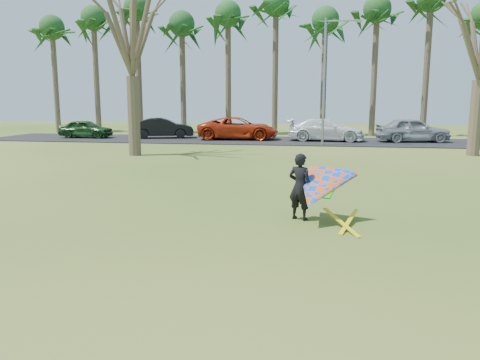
% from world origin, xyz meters
% --- Properties ---
extents(ground, '(100.00, 100.00, 0.00)m').
position_xyz_m(ground, '(0.00, 0.00, 0.00)').
color(ground, '#1D4D10').
rests_on(ground, ground).
extents(parking_strip, '(46.00, 7.00, 0.06)m').
position_xyz_m(parking_strip, '(0.00, 25.00, 0.03)').
color(parking_strip, black).
rests_on(parking_strip, ground).
extents(palm_0, '(4.84, 4.84, 10.84)m').
position_xyz_m(palm_0, '(-22.00, 31.00, 9.17)').
color(palm_0, brown).
rests_on(palm_0, ground).
extents(palm_1, '(4.84, 4.84, 11.54)m').
position_xyz_m(palm_1, '(-18.00, 31.00, 9.85)').
color(palm_1, '#47372B').
rests_on(palm_1, ground).
extents(palm_2, '(4.84, 4.84, 12.24)m').
position_xyz_m(palm_2, '(-14.00, 31.00, 10.52)').
color(palm_2, '#4E3F2F').
rests_on(palm_2, ground).
extents(palm_3, '(4.84, 4.84, 10.84)m').
position_xyz_m(palm_3, '(-10.00, 31.00, 9.17)').
color(palm_3, '#49392C').
rests_on(palm_3, ground).
extents(palm_4, '(4.84, 4.84, 11.54)m').
position_xyz_m(palm_4, '(-6.00, 31.00, 9.85)').
color(palm_4, brown).
rests_on(palm_4, ground).
extents(palm_5, '(4.84, 4.84, 12.24)m').
position_xyz_m(palm_5, '(-2.00, 31.00, 10.52)').
color(palm_5, '#4E3D2E').
rests_on(palm_5, ground).
extents(palm_6, '(4.84, 4.84, 10.84)m').
position_xyz_m(palm_6, '(2.00, 31.00, 9.17)').
color(palm_6, '#4F3C2F').
rests_on(palm_6, ground).
extents(palm_7, '(4.84, 4.84, 11.54)m').
position_xyz_m(palm_7, '(6.00, 31.00, 9.85)').
color(palm_7, '#47372A').
rests_on(palm_7, ground).
extents(palm_8, '(4.84, 4.84, 12.24)m').
position_xyz_m(palm_8, '(10.00, 31.00, 10.52)').
color(palm_8, '#48392B').
rests_on(palm_8, ground).
extents(bare_tree_left, '(6.60, 6.60, 9.70)m').
position_xyz_m(bare_tree_left, '(-8.00, 15.00, 6.92)').
color(bare_tree_left, brown).
rests_on(bare_tree_left, ground).
extents(streetlight, '(2.28, 0.18, 8.00)m').
position_xyz_m(streetlight, '(2.16, 22.00, 4.46)').
color(streetlight, gray).
rests_on(streetlight, ground).
extents(car_0, '(4.09, 1.73, 1.38)m').
position_xyz_m(car_0, '(-15.97, 24.75, 0.75)').
color(car_0, '#183C18').
rests_on(car_0, parking_strip).
extents(car_1, '(4.92, 2.92, 1.53)m').
position_xyz_m(car_1, '(-10.03, 25.51, 0.83)').
color(car_1, black).
rests_on(car_1, parking_strip).
extents(car_2, '(6.11, 3.18, 1.64)m').
position_xyz_m(car_2, '(-4.15, 25.27, 0.88)').
color(car_2, '#AF290E').
rests_on(car_2, parking_strip).
extents(car_3, '(5.51, 2.49, 1.57)m').
position_xyz_m(car_3, '(2.25, 25.09, 0.84)').
color(car_3, white).
rests_on(car_3, parking_strip).
extents(car_4, '(5.16, 2.68, 1.68)m').
position_xyz_m(car_4, '(8.18, 25.28, 0.90)').
color(car_4, gray).
rests_on(car_4, parking_strip).
extents(kite_flyer, '(2.13, 2.39, 2.02)m').
position_xyz_m(kite_flyer, '(1.80, 2.51, 0.85)').
color(kite_flyer, black).
rests_on(kite_flyer, ground).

